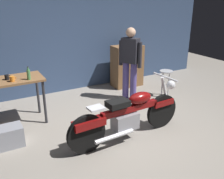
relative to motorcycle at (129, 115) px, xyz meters
The scene contains 11 objects.
ground_plane 0.47m from the motorcycle, ahead, with size 12.00×12.00×0.00m, color gray.
back_wall 3.02m from the motorcycle, 87.49° to the left, with size 8.00×0.12×3.10m, color #384C70.
workbench 2.27m from the motorcycle, 138.11° to the left, with size 1.30×0.64×0.90m.
motorcycle is the anchor object (origin of this frame).
person_standing 1.88m from the motorcycle, 56.48° to the left, with size 0.38×0.50×1.67m.
shop_stool 2.21m from the motorcycle, 33.16° to the left, with size 0.32×0.32×0.64m.
wooden_dresser 2.73m from the motorcycle, 58.05° to the left, with size 0.80×0.47×1.10m.
storage_bin 1.99m from the motorcycle, 157.62° to the left, with size 0.44×0.32×0.34m, color gray.
mug_black_matte 2.28m from the motorcycle, 137.80° to the left, with size 0.11×0.07×0.09m.
mug_orange_travel 2.13m from the motorcycle, 139.59° to the left, with size 0.11×0.08×0.10m.
bottle 1.93m from the motorcycle, 134.70° to the left, with size 0.06×0.06×0.24m.
Camera 1 is at (-2.22, -3.18, 2.32)m, focal length 40.19 mm.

